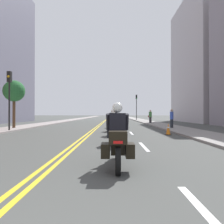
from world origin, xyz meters
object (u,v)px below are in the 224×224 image
motorcycle_1 (116,129)px  pedestrian_1 (150,117)px  motorcycle_3 (113,122)px  motorcycle_7 (113,118)px  motorcycle_5 (116,120)px  motorcycle_6 (114,119)px  motorcycle_0 (117,141)px  street_tree_0 (14,92)px  traffic_light_far (136,103)px  motorcycle_4 (113,121)px  motorcycle_2 (114,125)px  traffic_cone_0 (168,129)px  traffic_light_near (9,90)px  pedestrian_0 (172,119)px

motorcycle_1 → pedestrian_1: size_ratio=1.24×
motorcycle_3 → motorcycle_7: 15.26m
motorcycle_5 → motorcycle_7: (-0.37, 7.88, 0.02)m
motorcycle_1 → motorcycle_6: (-0.11, 18.74, -0.01)m
motorcycle_1 → motorcycle_6: 18.74m
motorcycle_7 → motorcycle_0: bearing=-87.7°
street_tree_0 → motorcycle_5: bearing=30.6°
motorcycle_7 → street_tree_0: street_tree_0 is taller
traffic_light_far → motorcycle_4: bearing=-102.0°
motorcycle_2 → traffic_cone_0: (3.39, 0.43, -0.28)m
motorcycle_4 → motorcycle_5: bearing=82.5°
motorcycle_0 → traffic_light_near: 13.30m
motorcycle_5 → traffic_light_near: traffic_light_near is taller
street_tree_0 → motorcycle_6: bearing=48.2°
motorcycle_2 → pedestrian_0: pedestrian_0 is taller
pedestrian_1 → street_tree_0: street_tree_0 is taller
motorcycle_4 → motorcycle_7: size_ratio=0.96×
motorcycle_4 → motorcycle_7: bearing=88.1°
motorcycle_4 → motorcycle_0: bearing=-91.7°
motorcycle_0 → motorcycle_4: bearing=90.7°
pedestrian_0 → motorcycle_7: bearing=-129.4°
motorcycle_0 → street_tree_0: 15.94m
motorcycle_0 → motorcycle_7: (-0.18, 26.24, 0.02)m
motorcycle_2 → motorcycle_5: size_ratio=1.00×
motorcycle_0 → motorcycle_4: (-0.12, 15.02, 0.00)m
motorcycle_1 → motorcycle_4: motorcycle_1 is taller
motorcycle_2 → motorcycle_3: 3.25m
traffic_light_near → pedestrian_1: traffic_light_near is taller
motorcycle_5 → street_tree_0: 10.62m
motorcycle_1 → pedestrian_1: 19.51m
motorcycle_3 → traffic_cone_0: 4.50m
motorcycle_4 → street_tree_0: 9.13m
traffic_light_far → street_tree_0: traffic_light_far is taller
traffic_light_near → street_tree_0: (-0.87, 2.63, 0.14)m
motorcycle_6 → traffic_light_far: (4.45, 13.46, 2.79)m
traffic_light_near → pedestrian_1: 17.80m
motorcycle_1 → traffic_light_far: size_ratio=0.45×
motorcycle_2 → pedestrian_0: bearing=48.4°
motorcycle_0 → motorcycle_6: motorcycle_0 is taller
traffic_light_near → traffic_light_far: size_ratio=0.89×
traffic_cone_0 → pedestrian_1: (1.41, 14.76, 0.57)m
motorcycle_0 → motorcycle_2: 7.73m
traffic_light_far → pedestrian_0: (0.62, -22.77, -2.53)m
motorcycle_4 → pedestrian_1: bearing=56.2°
traffic_cone_0 → motorcycle_2: bearing=-172.8°
motorcycle_3 → traffic_light_near: size_ratio=0.51×
motorcycle_2 → traffic_light_far: size_ratio=0.42×
street_tree_0 → motorcycle_0: bearing=-56.5°
motorcycle_3 → pedestrian_0: pedestrian_0 is taller
traffic_cone_0 → traffic_light_near: (-11.15, 2.33, 2.73)m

